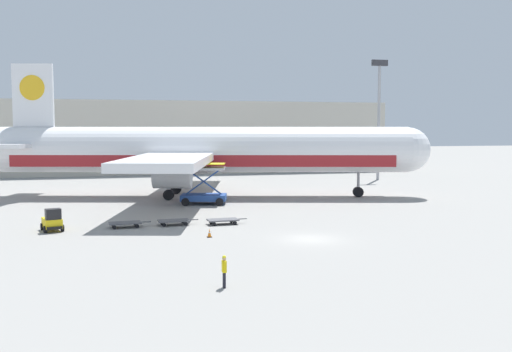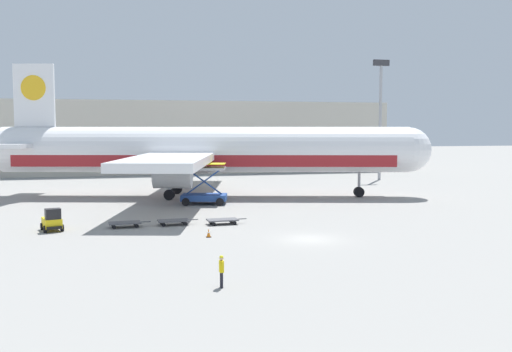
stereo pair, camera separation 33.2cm
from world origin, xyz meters
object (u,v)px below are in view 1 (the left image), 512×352
(scissor_lift_loader, at_px, (204,188))
(baggage_dolly_second, at_px, (174,221))
(baggage_tug_mid, at_px, (52,221))
(traffic_cone_near, at_px, (209,233))
(baggage_dolly_lead, at_px, (125,223))
(baggage_dolly_third, at_px, (223,220))
(light_mast, at_px, (379,110))
(airplane_main, at_px, (198,152))
(ground_crew_near, at_px, (224,268))

(scissor_lift_loader, bearing_deg, baggage_dolly_second, -95.22)
(scissor_lift_loader, bearing_deg, baggage_tug_mid, -123.02)
(baggage_tug_mid, distance_m, traffic_cone_near, 14.07)
(baggage_dolly_lead, distance_m, baggage_dolly_second, 4.34)
(baggage_dolly_lead, height_order, baggage_dolly_second, same)
(scissor_lift_loader, relative_size, baggage_dolly_third, 1.54)
(baggage_tug_mid, relative_size, baggage_dolly_second, 0.73)
(baggage_dolly_lead, relative_size, baggage_dolly_second, 1.00)
(light_mast, bearing_deg, baggage_dolly_lead, -138.85)
(airplane_main, bearing_deg, scissor_lift_loader, -79.17)
(light_mast, height_order, airplane_main, light_mast)
(baggage_dolly_third, bearing_deg, scissor_lift_loader, 84.79)
(baggage_tug_mid, relative_size, baggage_dolly_third, 0.73)
(airplane_main, xyz_separation_m, scissor_lift_loader, (-0.44, -7.14, -3.98))
(traffic_cone_near, bearing_deg, baggage_dolly_second, 109.05)
(airplane_main, bearing_deg, light_mast, 40.72)
(baggage_dolly_second, bearing_deg, ground_crew_near, -91.84)
(light_mast, distance_m, ground_crew_near, 70.36)
(scissor_lift_loader, distance_m, baggage_dolly_third, 14.34)
(baggage_dolly_second, bearing_deg, baggage_dolly_lead, 178.75)
(baggage_tug_mid, bearing_deg, baggage_dolly_lead, 77.43)
(scissor_lift_loader, relative_size, baggage_tug_mid, 2.12)
(baggage_tug_mid, height_order, baggage_dolly_third, baggage_tug_mid)
(baggage_dolly_lead, distance_m, traffic_cone_near, 9.10)
(scissor_lift_loader, xyz_separation_m, baggage_dolly_lead, (-9.19, -13.81, -1.47))
(baggage_dolly_third, distance_m, traffic_cone_near, 6.25)
(baggage_tug_mid, bearing_deg, ground_crew_near, 13.00)
(ground_crew_near, height_order, traffic_cone_near, ground_crew_near)
(baggage_dolly_third, bearing_deg, light_mast, 44.43)
(traffic_cone_near, bearing_deg, baggage_dolly_lead, 136.26)
(airplane_main, relative_size, baggage_dolly_lead, 15.23)
(baggage_tug_mid, relative_size, baggage_dolly_lead, 0.73)
(scissor_lift_loader, height_order, baggage_dolly_second, scissor_lift_loader)
(traffic_cone_near, bearing_deg, baggage_tug_mid, 154.72)
(light_mast, distance_m, baggage_tug_mid, 62.70)
(traffic_cone_near, bearing_deg, airplane_main, 83.61)
(light_mast, bearing_deg, traffic_cone_near, -129.65)
(ground_crew_near, bearing_deg, light_mast, -34.60)
(baggage_dolly_third, distance_m, ground_crew_near, 20.91)
(airplane_main, bearing_deg, traffic_cone_near, -82.03)
(airplane_main, bearing_deg, ground_crew_near, -81.92)
(light_mast, bearing_deg, airplane_main, -153.63)
(airplane_main, distance_m, baggage_tug_mid, 26.91)
(baggage_dolly_third, bearing_deg, ground_crew_near, -104.09)
(light_mast, xyz_separation_m, baggage_dolly_lead, (-42.76, -37.37, -11.51))
(baggage_tug_mid, xyz_separation_m, baggage_dolly_lead, (6.13, 0.29, -0.49))
(baggage_tug_mid, height_order, traffic_cone_near, baggage_tug_mid)
(baggage_dolly_second, height_order, ground_crew_near, ground_crew_near)
(baggage_dolly_third, relative_size, ground_crew_near, 2.04)
(baggage_dolly_second, xyz_separation_m, ground_crew_near, (0.67, -21.19, 0.70))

